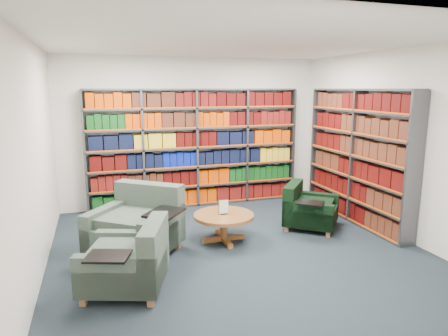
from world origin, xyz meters
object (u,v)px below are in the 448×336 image
object	(u,v)px
chair_green_right	(306,210)
coffee_table	(224,220)
chair_teal_front	(132,263)
chair_teal_left	(139,227)

from	to	relation	value
chair_green_right	coffee_table	xyz separation A→B (m)	(-1.47, -0.18, 0.05)
chair_green_right	chair_teal_front	size ratio (longest dim) A/B	0.96
chair_teal_front	coffee_table	bearing A→B (deg)	36.87
chair_teal_left	coffee_table	distance (m)	1.22
chair_teal_left	chair_teal_front	xyz separation A→B (m)	(-0.19, -1.01, -0.05)
chair_teal_left	coffee_table	world-z (taller)	chair_teal_left
chair_teal_left	chair_teal_front	world-z (taller)	chair_teal_left
chair_teal_left	chair_green_right	size ratio (longest dim) A/B	1.29
chair_teal_front	chair_teal_left	bearing A→B (deg)	79.49
chair_teal_left	chair_teal_front	size ratio (longest dim) A/B	1.24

